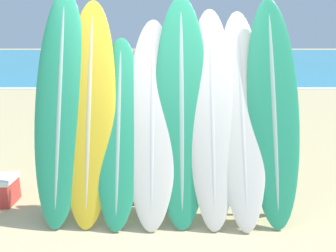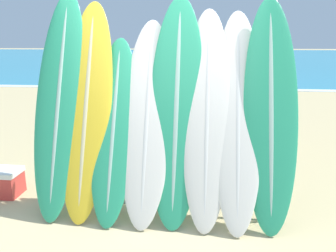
{
  "view_description": "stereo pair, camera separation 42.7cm",
  "coord_description": "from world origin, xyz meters",
  "px_view_note": "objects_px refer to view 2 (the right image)",
  "views": [
    {
      "loc": [
        0.13,
        -3.04,
        1.9
      ],
      "look_at": [
        0.12,
        1.09,
        0.82
      ],
      "focal_mm": 35.0,
      "sensor_mm": 36.0,
      "label": 1
    },
    {
      "loc": [
        0.56,
        -3.02,
        1.9
      ],
      "look_at": [
        0.12,
        1.09,
        0.82
      ],
      "focal_mm": 35.0,
      "sensor_mm": 36.0,
      "label": 2
    }
  ],
  "objects_px": {
    "surfboard_slot_1": "(87,108)",
    "person_near_water": "(253,101)",
    "person_far_right": "(119,67)",
    "surfboard_slot_6": "(238,116)",
    "person_far_left": "(153,74)",
    "surfboard_slot_7": "(271,111)",
    "surfboard_slot_4": "(177,107)",
    "surfboard_rack": "(160,177)",
    "surfboard_slot_2": "(114,128)",
    "surfboard_slot_0": "(60,102)",
    "surfboard_slot_3": "(147,119)",
    "surfboard_slot_5": "(207,115)",
    "person_mid_beach": "(190,80)"
  },
  "relations": [
    {
      "from": "surfboard_rack",
      "to": "surfboard_slot_0",
      "type": "xyz_separation_m",
      "value": [
        -1.15,
        0.14,
        0.8
      ]
    },
    {
      "from": "person_near_water",
      "to": "surfboard_slot_1",
      "type": "bearing_deg",
      "value": 92.08
    },
    {
      "from": "surfboard_rack",
      "to": "person_near_water",
      "type": "distance_m",
      "value": 2.8
    },
    {
      "from": "surfboard_slot_0",
      "to": "surfboard_slot_6",
      "type": "distance_m",
      "value": 1.97
    },
    {
      "from": "person_far_left",
      "to": "surfboard_slot_1",
      "type": "bearing_deg",
      "value": 55.55
    },
    {
      "from": "surfboard_slot_7",
      "to": "surfboard_slot_5",
      "type": "bearing_deg",
      "value": -179.2
    },
    {
      "from": "surfboard_slot_1",
      "to": "person_near_water",
      "type": "xyz_separation_m",
      "value": [
        2.15,
        2.31,
        -0.3
      ]
    },
    {
      "from": "surfboard_slot_6",
      "to": "surfboard_slot_5",
      "type": "bearing_deg",
      "value": -178.59
    },
    {
      "from": "surfboard_slot_2",
      "to": "person_far_left",
      "type": "height_order",
      "value": "surfboard_slot_2"
    },
    {
      "from": "surfboard_rack",
      "to": "person_near_water",
      "type": "height_order",
      "value": "person_near_water"
    },
    {
      "from": "surfboard_slot_1",
      "to": "surfboard_slot_3",
      "type": "distance_m",
      "value": 0.69
    },
    {
      "from": "surfboard_slot_0",
      "to": "surfboard_slot_7",
      "type": "bearing_deg",
      "value": -0.18
    },
    {
      "from": "surfboard_slot_0",
      "to": "person_mid_beach",
      "type": "height_order",
      "value": "surfboard_slot_0"
    },
    {
      "from": "person_mid_beach",
      "to": "surfboard_slot_5",
      "type": "bearing_deg",
      "value": 128.87
    },
    {
      "from": "person_mid_beach",
      "to": "surfboard_slot_0",
      "type": "bearing_deg",
      "value": 107.89
    },
    {
      "from": "surfboard_slot_2",
      "to": "surfboard_slot_3",
      "type": "xyz_separation_m",
      "value": [
        0.36,
        0.05,
        0.1
      ]
    },
    {
      "from": "surfboard_slot_2",
      "to": "person_near_water",
      "type": "bearing_deg",
      "value": 52.46
    },
    {
      "from": "surfboard_rack",
      "to": "surfboard_slot_3",
      "type": "bearing_deg",
      "value": 145.92
    },
    {
      "from": "surfboard_rack",
      "to": "surfboard_slot_0",
      "type": "relative_size",
      "value": 1.08
    },
    {
      "from": "surfboard_slot_1",
      "to": "surfboard_slot_4",
      "type": "height_order",
      "value": "surfboard_slot_4"
    },
    {
      "from": "surfboard_slot_2",
      "to": "surfboard_slot_3",
      "type": "distance_m",
      "value": 0.38
    },
    {
      "from": "surfboard_slot_6",
      "to": "surfboard_slot_7",
      "type": "height_order",
      "value": "surfboard_slot_7"
    },
    {
      "from": "person_far_right",
      "to": "surfboard_slot_7",
      "type": "bearing_deg",
      "value": 133.27
    },
    {
      "from": "surfboard_rack",
      "to": "surfboard_slot_1",
      "type": "height_order",
      "value": "surfboard_slot_1"
    },
    {
      "from": "surfboard_slot_4",
      "to": "person_mid_beach",
      "type": "bearing_deg",
      "value": 90.57
    },
    {
      "from": "surfboard_slot_6",
      "to": "person_far_left",
      "type": "xyz_separation_m",
      "value": [
        -1.91,
        6.61,
        -0.2
      ]
    },
    {
      "from": "surfboard_slot_3",
      "to": "surfboard_slot_6",
      "type": "bearing_deg",
      "value": 1.73
    },
    {
      "from": "surfboard_slot_0",
      "to": "person_near_water",
      "type": "xyz_separation_m",
      "value": [
        2.46,
        2.3,
        -0.36
      ]
    },
    {
      "from": "person_mid_beach",
      "to": "person_far_right",
      "type": "bearing_deg",
      "value": -22.43
    },
    {
      "from": "surfboard_slot_5",
      "to": "person_far_left",
      "type": "bearing_deg",
      "value": 103.5
    },
    {
      "from": "surfboard_slot_1",
      "to": "surfboard_slot_5",
      "type": "relative_size",
      "value": 1.04
    },
    {
      "from": "surfboard_slot_4",
      "to": "surfboard_slot_6",
      "type": "height_order",
      "value": "surfboard_slot_4"
    },
    {
      "from": "surfboard_slot_3",
      "to": "surfboard_slot_2",
      "type": "bearing_deg",
      "value": -172.63
    },
    {
      "from": "surfboard_slot_0",
      "to": "surfboard_slot_1",
      "type": "height_order",
      "value": "surfboard_slot_0"
    },
    {
      "from": "surfboard_slot_2",
      "to": "surfboard_slot_4",
      "type": "xyz_separation_m",
      "value": [
        0.68,
        0.09,
        0.23
      ]
    },
    {
      "from": "surfboard_slot_6",
      "to": "surfboard_slot_7",
      "type": "xyz_separation_m",
      "value": [
        0.33,
        0.0,
        0.07
      ]
    },
    {
      "from": "surfboard_slot_1",
      "to": "surfboard_slot_5",
      "type": "distance_m",
      "value": 1.32
    },
    {
      "from": "surfboard_rack",
      "to": "surfboard_slot_1",
      "type": "bearing_deg",
      "value": 171.41
    },
    {
      "from": "surfboard_slot_3",
      "to": "person_mid_beach",
      "type": "xyz_separation_m",
      "value": [
        0.27,
        4.41,
        -0.09
      ]
    },
    {
      "from": "surfboard_slot_3",
      "to": "surfboard_slot_6",
      "type": "relative_size",
      "value": 0.96
    },
    {
      "from": "surfboard_rack",
      "to": "person_far_right",
      "type": "height_order",
      "value": "person_far_right"
    },
    {
      "from": "surfboard_slot_0",
      "to": "person_mid_beach",
      "type": "relative_size",
      "value": 1.37
    },
    {
      "from": "surfboard_slot_4",
      "to": "surfboard_slot_6",
      "type": "relative_size",
      "value": 1.07
    },
    {
      "from": "surfboard_slot_3",
      "to": "person_far_right",
      "type": "distance_m",
      "value": 8.97
    },
    {
      "from": "surfboard_slot_2",
      "to": "person_far_left",
      "type": "relative_size",
      "value": 1.16
    },
    {
      "from": "surfboard_slot_0",
      "to": "surfboard_slot_5",
      "type": "distance_m",
      "value": 1.64
    },
    {
      "from": "person_mid_beach",
      "to": "surfboard_slot_3",
      "type": "bearing_deg",
      "value": 120.48
    },
    {
      "from": "surfboard_rack",
      "to": "surfboard_slot_2",
      "type": "distance_m",
      "value": 0.74
    },
    {
      "from": "surfboard_slot_2",
      "to": "surfboard_slot_7",
      "type": "relative_size",
      "value": 0.82
    },
    {
      "from": "person_far_right",
      "to": "surfboard_slot_1",
      "type": "bearing_deg",
      "value": 121.34
    }
  ]
}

